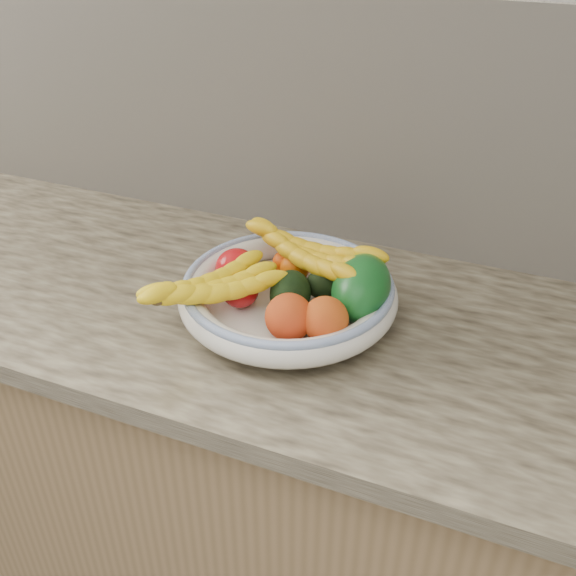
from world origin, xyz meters
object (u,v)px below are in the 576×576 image
(banana_bunch_back, at_px, (308,257))
(green_mango, at_px, (361,288))
(banana_bunch_front, at_px, (211,291))
(fruit_bowl, at_px, (288,293))

(banana_bunch_back, bearing_deg, green_mango, -5.16)
(banana_bunch_back, xyz_separation_m, banana_bunch_front, (-0.12, -0.16, -0.01))
(banana_bunch_back, relative_size, banana_bunch_front, 1.10)
(banana_bunch_front, bearing_deg, green_mango, -29.02)
(fruit_bowl, height_order, banana_bunch_back, banana_bunch_back)
(fruit_bowl, distance_m, banana_bunch_front, 0.14)
(banana_bunch_front, bearing_deg, banana_bunch_back, -1.19)
(fruit_bowl, xyz_separation_m, green_mango, (0.13, 0.03, 0.03))
(fruit_bowl, xyz_separation_m, banana_bunch_back, (0.01, 0.07, 0.04))
(fruit_bowl, bearing_deg, banana_bunch_front, -139.86)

